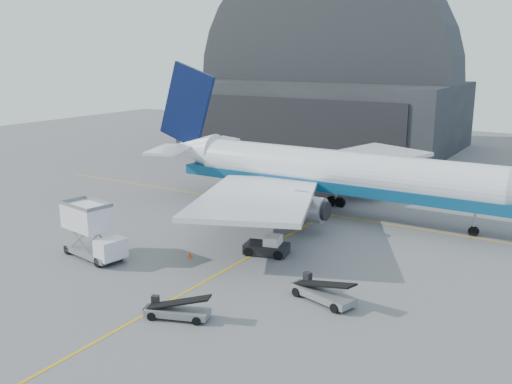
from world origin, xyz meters
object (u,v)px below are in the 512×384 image
Objects in this scene: pushback_tug at (268,247)px; belt_loader_b at (322,293)px; catering_truck at (92,232)px; belt_loader_a at (177,310)px; airliner at (325,172)px.

belt_loader_b reaches higher than pushback_tug.
catering_truck is 14.83m from belt_loader_a.
catering_truck is (-10.97, -23.69, -2.29)m from airliner.
catering_truck is 1.49× the size of belt_loader_a.
catering_truck is at bearing -157.68° from belt_loader_b.
airliner is 8.62× the size of belt_loader_b.
airliner is 10.06× the size of belt_loader_a.
catering_truck is 1.65× the size of pushback_tug.
airliner reaches higher than catering_truck.
belt_loader_b is (7.09, 7.62, 0.09)m from belt_loader_a.
pushback_tug is (12.58, 8.63, -1.64)m from catering_truck.
airliner is 23.85m from belt_loader_b.
belt_loader_a is at bearing -84.53° from airliner.
pushback_tug is 13.96m from belt_loader_a.
belt_loader_a is (1.16, -13.91, -0.12)m from pushback_tug.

